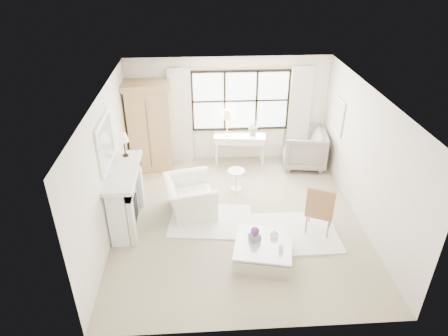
{
  "coord_description": "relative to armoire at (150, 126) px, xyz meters",
  "views": [
    {
      "loc": [
        -0.71,
        -6.72,
        5.03
      ],
      "look_at": [
        -0.27,
        0.2,
        1.12
      ],
      "focal_mm": 32.0,
      "sensor_mm": 36.0,
      "label": 1
    }
  ],
  "objects": [
    {
      "name": "floor",
      "position": [
        1.96,
        -2.33,
        -1.14
      ],
      "size": [
        5.5,
        5.5,
        0.0
      ],
      "primitive_type": "plane",
      "color": "tan",
      "rests_on": "ground"
    },
    {
      "name": "ceiling",
      "position": [
        1.96,
        -2.33,
        1.56
      ],
      "size": [
        5.5,
        5.5,
        0.0
      ],
      "primitive_type": "plane",
      "rotation": [
        3.14,
        0.0,
        0.0
      ],
      "color": "white",
      "rests_on": "ground"
    },
    {
      "name": "wall_back",
      "position": [
        1.96,
        0.42,
        0.21
      ],
      "size": [
        5.0,
        0.0,
        5.0
      ],
      "primitive_type": "plane",
      "rotation": [
        1.57,
        0.0,
        0.0
      ],
      "color": "white",
      "rests_on": "ground"
    },
    {
      "name": "wall_front",
      "position": [
        1.96,
        -5.08,
        0.21
      ],
      "size": [
        5.0,
        0.0,
        5.0
      ],
      "primitive_type": "plane",
      "rotation": [
        -1.57,
        0.0,
        0.0
      ],
      "color": "beige",
      "rests_on": "ground"
    },
    {
      "name": "wall_left",
      "position": [
        -0.54,
        -2.33,
        0.21
      ],
      "size": [
        0.0,
        5.5,
        5.5
      ],
      "primitive_type": "plane",
      "rotation": [
        1.57,
        0.0,
        1.57
      ],
      "color": "silver",
      "rests_on": "ground"
    },
    {
      "name": "wall_right",
      "position": [
        4.46,
        -2.33,
        0.21
      ],
      "size": [
        0.0,
        5.5,
        5.5
      ],
      "primitive_type": "plane",
      "rotation": [
        1.57,
        0.0,
        -1.57
      ],
      "color": "beige",
      "rests_on": "ground"
    },
    {
      "name": "window_pane",
      "position": [
        2.26,
        0.4,
        0.46
      ],
      "size": [
        2.4,
        0.02,
        1.5
      ],
      "primitive_type": "cube",
      "color": "white",
      "rests_on": "wall_back"
    },
    {
      "name": "window_frame",
      "position": [
        2.26,
        0.39,
        0.46
      ],
      "size": [
        2.5,
        0.04,
        1.5
      ],
      "primitive_type": null,
      "color": "black",
      "rests_on": "wall_back"
    },
    {
      "name": "curtain_rod",
      "position": [
        2.26,
        0.34,
        1.33
      ],
      "size": [
        3.3,
        0.04,
        0.04
      ],
      "primitive_type": "cylinder",
      "rotation": [
        0.0,
        1.57,
        0.0
      ],
      "color": "#C79345",
      "rests_on": "wall_back"
    },
    {
      "name": "curtain_left",
      "position": [
        0.76,
        0.32,
        0.1
      ],
      "size": [
        0.55,
        0.1,
        2.47
      ],
      "primitive_type": "cube",
      "color": "beige",
      "rests_on": "ground"
    },
    {
      "name": "curtain_right",
      "position": [
        3.76,
        0.32,
        0.1
      ],
      "size": [
        0.55,
        0.1,
        2.47
      ],
      "primitive_type": "cube",
      "color": "beige",
      "rests_on": "ground"
    },
    {
      "name": "fireplace",
      "position": [
        -0.31,
        -2.33,
        -0.49
      ],
      "size": [
        0.58,
        1.66,
        1.26
      ],
      "color": "silver",
      "rests_on": "ground"
    },
    {
      "name": "mirror_frame",
      "position": [
        -0.51,
        -2.33,
        0.7
      ],
      "size": [
        0.05,
        1.15,
        0.95
      ],
      "primitive_type": "cube",
      "color": "white",
      "rests_on": "wall_left"
    },
    {
      "name": "mirror_glass",
      "position": [
        -0.48,
        -2.33,
        0.7
      ],
      "size": [
        0.02,
        1.0,
        0.8
      ],
      "primitive_type": "cube",
      "color": "silver",
      "rests_on": "wall_left"
    },
    {
      "name": "art_frame",
      "position": [
        4.43,
        -0.63,
        0.41
      ],
      "size": [
        0.04,
        0.62,
        0.82
      ],
      "primitive_type": "cube",
      "color": "white",
      "rests_on": "wall_right"
    },
    {
      "name": "art_canvas",
      "position": [
        4.41,
        -0.63,
        0.41
      ],
      "size": [
        0.01,
        0.52,
        0.72
      ],
      "primitive_type": "cube",
      "color": "beige",
      "rests_on": "wall_right"
    },
    {
      "name": "mantel_lamp",
      "position": [
        -0.3,
        -1.76,
        0.51
      ],
      "size": [
        0.22,
        0.22,
        0.51
      ],
      "color": "black",
      "rests_on": "fireplace"
    },
    {
      "name": "armoire",
      "position": [
        0.0,
        0.0,
        0.0
      ],
      "size": [
        1.17,
        0.78,
        2.24
      ],
      "rotation": [
        0.0,
        0.0,
        0.08
      ],
      "color": "tan",
      "rests_on": "floor"
    },
    {
      "name": "console_table",
      "position": [
        2.22,
        0.08,
        -0.74
      ],
      "size": [
        1.34,
        0.6,
        0.8
      ],
      "rotation": [
        0.0,
        0.0,
        -0.12
      ],
      "color": "white",
      "rests_on": "floor"
    },
    {
      "name": "console_lamp",
      "position": [
        1.9,
        0.09,
        0.22
      ],
      "size": [
        0.28,
        0.28,
        0.69
      ],
      "color": "gold",
      "rests_on": "console_table"
    },
    {
      "name": "orchid_plant",
      "position": [
        2.58,
        0.08,
        -0.08
      ],
      "size": [
        0.37,
        0.35,
        0.53
      ],
      "primitive_type": "imported",
      "rotation": [
        0.0,
        0.0,
        0.58
      ],
      "color": "#5E7951",
      "rests_on": "console_table"
    },
    {
      "name": "side_table",
      "position": [
        2.03,
        -1.19,
        -0.81
      ],
      "size": [
        0.4,
        0.4,
        0.51
      ],
      "color": "white",
      "rests_on": "floor"
    },
    {
      "name": "rug_left",
      "position": [
        1.39,
        -2.39,
        -1.13
      ],
      "size": [
        1.79,
        1.36,
        0.03
      ],
      "primitive_type": "cube",
      "rotation": [
        0.0,
        0.0,
        -0.11
      ],
      "color": "white",
      "rests_on": "floor"
    },
    {
      "name": "rug_right",
      "position": [
        2.99,
        -2.89,
        -1.12
      ],
      "size": [
        1.78,
        1.34,
        0.03
      ],
      "primitive_type": "cube",
      "rotation": [
        0.0,
        0.0,
        0.0
      ],
      "color": "white",
      "rests_on": "floor"
    },
    {
      "name": "club_armchair",
      "position": [
        0.97,
        -1.99,
        -0.77
      ],
      "size": [
        1.19,
        1.3,
        0.74
      ],
      "primitive_type": "imported",
      "rotation": [
        0.0,
        0.0,
        1.76
      ],
      "color": "white",
      "rests_on": "floor"
    },
    {
      "name": "wingback_chair",
      "position": [
        3.85,
        -0.12,
        -0.66
      ],
      "size": [
        1.2,
        1.18,
        0.96
      ],
      "primitive_type": "imported",
      "rotation": [
        0.0,
        0.0,
        -1.72
      ],
      "color": "gray",
      "rests_on": "floor"
    },
    {
      "name": "french_chair",
      "position": [
        3.52,
        -2.84,
        -0.83
      ],
      "size": [
        0.64,
        0.64,
        1.08
      ],
      "rotation": [
        0.0,
        0.0,
        2.71
      ],
      "color": "#AA7347",
      "rests_on": "floor"
    },
    {
      "name": "coffee_table",
      "position": [
        2.3,
        -3.59,
        -0.96
      ],
      "size": [
        1.19,
        1.19,
        0.38
      ],
      "rotation": [
        0.0,
        0.0,
        -0.21
      ],
      "color": "silver",
      "rests_on": "floor"
    },
    {
      "name": "planter_box",
      "position": [
        2.15,
        -3.49,
        -0.69
      ],
      "size": [
        0.22,
        0.22,
        0.13
      ],
      "primitive_type": "cube",
      "rotation": [
        0.0,
        0.0,
        0.33
      ],
      "color": "slate",
      "rests_on": "coffee_table"
    },
    {
      "name": "planter_flowers",
      "position": [
        2.15,
        -3.49,
        -0.56
      ],
      "size": [
        0.15,
        0.15,
        0.15
      ],
      "primitive_type": "sphere",
      "color": "#562968",
      "rests_on": "planter_box"
    },
    {
      "name": "pillar_candle",
      "position": [
        2.57,
        -3.8,
        -0.7
      ],
      "size": [
        0.08,
        0.08,
        0.12
      ],
      "primitive_type": "cylinder",
      "color": "white",
      "rests_on": "coffee_table"
    },
    {
      "name": "coffee_vase",
      "position": [
        2.51,
        -3.44,
        -0.68
      ],
      "size": [
        0.16,
        0.16,
        0.16
      ],
      "primitive_type": "imported",
      "rotation": [
        0.0,
        0.0,
        0.03
      ],
      "color": "silver",
      "rests_on": "coffee_table"
    }
  ]
}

